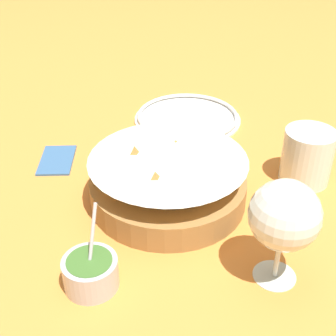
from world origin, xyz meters
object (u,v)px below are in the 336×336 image
at_px(food_basket, 168,182).
at_px(sauce_cup, 91,271).
at_px(side_plate, 187,117).
at_px(beer_mug, 307,158).
at_px(wine_glass, 284,218).

height_order(food_basket, sauce_cup, sauce_cup).
height_order(sauce_cup, side_plate, sauce_cup).
bearing_deg(beer_mug, side_plate, 54.32).
distance_m(food_basket, sauce_cup, 0.22).
bearing_deg(side_plate, beer_mug, -125.68).
bearing_deg(beer_mug, wine_glass, 171.31).
height_order(food_basket, wine_glass, wine_glass).
xyz_separation_m(wine_glass, side_plate, (0.44, 0.21, -0.10)).
xyz_separation_m(food_basket, side_plate, (0.30, 0.03, -0.03)).
distance_m(food_basket, wine_glass, 0.24).
relative_size(sauce_cup, wine_glass, 0.72).
xyz_separation_m(sauce_cup, side_plate, (0.51, -0.03, -0.02)).
bearing_deg(sauce_cup, food_basket, -14.93).
bearing_deg(food_basket, side_plate, 5.16).
bearing_deg(sauce_cup, wine_glass, -72.94).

